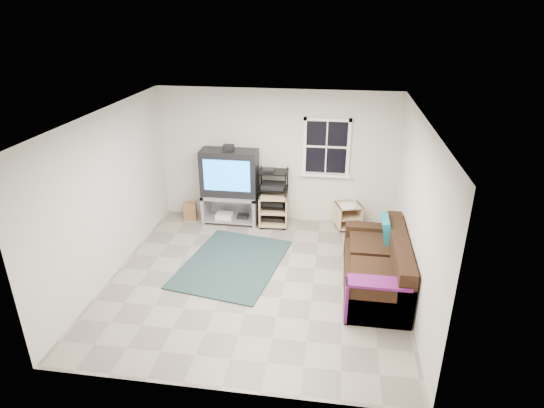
% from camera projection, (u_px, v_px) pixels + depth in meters
% --- Properties ---
extents(room, '(4.60, 4.62, 4.60)m').
position_uv_depth(room, '(326.00, 151.00, 8.54)').
color(room, gray).
rests_on(room, ground).
extents(tv_unit, '(1.08, 0.54, 1.59)m').
position_uv_depth(tv_unit, '(230.00, 180.00, 8.79)').
color(tv_unit, '#929199').
rests_on(tv_unit, ground).
extents(av_rack, '(0.56, 0.41, 1.12)m').
position_uv_depth(av_rack, '(273.00, 200.00, 8.90)').
color(av_rack, black).
rests_on(av_rack, ground).
extents(side_table_left, '(0.57, 0.57, 0.63)m').
position_uv_depth(side_table_left, '(274.00, 208.00, 8.91)').
color(side_table_left, tan).
rests_on(side_table_left, ground).
extents(side_table_right, '(0.55, 0.55, 0.51)m').
position_uv_depth(side_table_right, '(347.00, 214.00, 8.79)').
color(side_table_right, tan).
rests_on(side_table_right, ground).
extents(sofa, '(0.90, 2.03, 0.93)m').
position_uv_depth(sofa, '(378.00, 268.00, 6.88)').
color(sofa, black).
rests_on(sofa, ground).
extents(shag_rug, '(1.83, 2.29, 0.02)m').
position_uv_depth(shag_rug, '(233.00, 263.00, 7.63)').
color(shag_rug, black).
rests_on(shag_rug, ground).
extents(paper_bag, '(0.27, 0.19, 0.36)m').
position_uv_depth(paper_bag, '(190.00, 211.00, 9.17)').
color(paper_bag, brown).
rests_on(paper_bag, ground).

